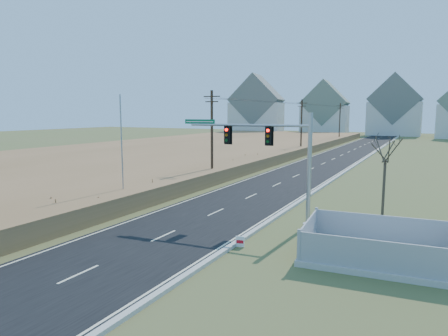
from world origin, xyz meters
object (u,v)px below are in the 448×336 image
at_px(fence_enclosure, 380,254).
at_px(open_sign, 240,242).
at_px(traffic_signal_mast, 279,156).
at_px(bare_tree, 386,147).
at_px(flagpole, 122,163).

relative_size(fence_enclosure, open_sign, 13.12).
relative_size(traffic_signal_mast, bare_tree, 1.48).
xyz_separation_m(fence_enclosure, open_sign, (-6.53, -1.46, -0.00)).
bearing_deg(flagpole, open_sign, -20.08).
height_order(traffic_signal_mast, flagpole, flagpole).
relative_size(traffic_signal_mast, open_sign, 15.24).
height_order(open_sign, bare_tree, bare_tree).
xyz_separation_m(open_sign, bare_tree, (5.79, 9.33, 4.36)).
xyz_separation_m(flagpole, bare_tree, (17.25, 5.14, 1.41)).
bearing_deg(flagpole, fence_enclosure, -8.64).
bearing_deg(open_sign, flagpole, 146.64).
bearing_deg(flagpole, bare_tree, 16.59).
height_order(flagpole, bare_tree, flagpole).
xyz_separation_m(fence_enclosure, flagpole, (-18.00, 2.74, 2.94)).
bearing_deg(bare_tree, open_sign, -121.80).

